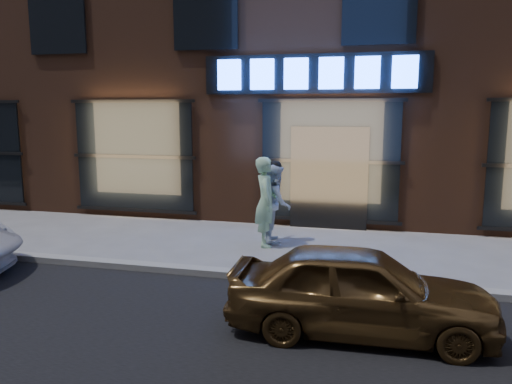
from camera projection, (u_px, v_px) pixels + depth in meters
ground at (304, 283)px, 8.12m from camera, size 90.00×90.00×0.00m
curb at (304, 280)px, 8.11m from camera, size 60.00×0.25×0.12m
storefront_building at (345, 30)px, 14.93m from camera, size 30.20×8.28×10.30m
man_bowtie at (266, 202)px, 10.21m from camera, size 0.61×0.77×1.85m
man_cap at (276, 203)px, 10.58m from camera, size 0.80×0.93×1.66m
gold_sedan at (360, 290)px, 6.23m from camera, size 3.36×1.44×1.13m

